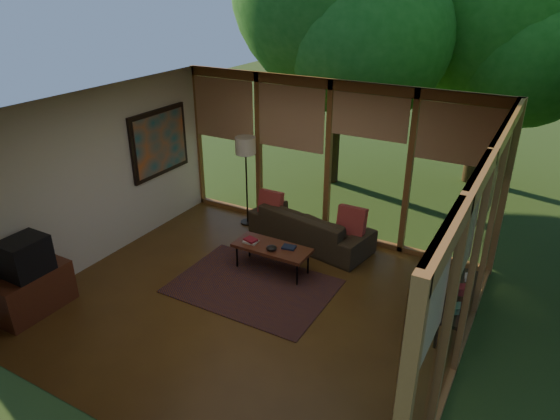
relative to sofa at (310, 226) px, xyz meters
The scene contains 24 objects.
floor 2.02m from the sofa, 88.27° to the right, with size 5.50×5.50×0.00m, color brown.
ceiling 3.12m from the sofa, 88.27° to the right, with size 5.50×5.50×0.00m, color white.
wall_left 3.51m from the sofa, 143.37° to the right, with size 0.04×5.00×2.70m, color beige.
wall_front 4.62m from the sofa, 89.23° to the right, with size 5.50×0.04×2.70m, color beige.
window_wall_back 1.16m from the sofa, 83.13° to the left, with size 5.50×0.12×2.70m, color brown.
window_wall_right 3.60m from the sofa, 35.44° to the right, with size 0.12×5.00×2.70m, color brown.
tree_ne 5.79m from the sofa, 67.88° to the left, with size 3.73×3.73×5.40m.
rug 1.67m from the sofa, 94.70° to the right, with size 2.29×1.62×0.01m, color brown.
sofa is the anchor object (origin of this frame).
pillow_left 0.80m from the sofa, behind, with size 0.42×0.14×0.42m, color maroon.
pillow_right 0.81m from the sofa, ahead, with size 0.46×0.15×0.46m, color maroon.
ct_book_lower 1.25m from the sofa, 111.96° to the right, with size 0.21×0.16×0.03m, color beige.
ct_book_upper 1.25m from the sofa, 111.96° to the right, with size 0.19×0.15×0.03m, color maroon.
ct_book_side 1.04m from the sofa, 82.46° to the right, with size 0.20×0.15×0.03m, color #151C31.
ct_bowl 1.21m from the sofa, 93.08° to the right, with size 0.16×0.16×0.07m, color black.
media_cabinet 4.31m from the sofa, 124.01° to the right, with size 0.50×1.00×0.60m, color #5E2B19.
television 4.33m from the sofa, 123.79° to the right, with size 0.45×0.55×0.50m, color black.
console_book_a 2.87m from the sofa, 30.78° to the right, with size 0.24×0.17×0.09m, color #386350.
console_book_b 2.67m from the sofa, 22.43° to the right, with size 0.22×0.16×0.10m, color maroon.
console_book_c 2.54m from the sofa, 14.04° to the right, with size 0.21×0.16×0.06m, color beige.
floor_lamp 1.74m from the sofa, behind, with size 0.36×0.36×1.65m.
coffee_table 1.11m from the sofa, 95.94° to the right, with size 1.20×0.50×0.43m.
side_console 2.68m from the sofa, 23.42° to the right, with size 0.60×1.40×0.46m.
wall_painting 2.99m from the sofa, 167.25° to the right, with size 0.06×1.35×1.15m.
Camera 1 is at (3.20, -4.85, 4.12)m, focal length 32.00 mm.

